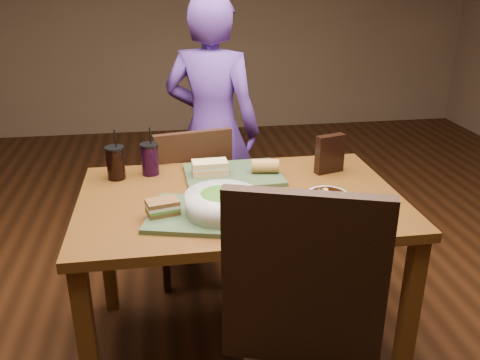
% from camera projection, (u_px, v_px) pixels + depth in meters
% --- Properties ---
extents(ground, '(6.00, 6.00, 0.00)m').
position_uv_depth(ground, '(240.00, 343.00, 2.35)').
color(ground, '#381C0B').
rests_on(ground, ground).
extents(dining_table, '(1.30, 0.85, 0.75)m').
position_uv_depth(dining_table, '(240.00, 216.00, 2.10)').
color(dining_table, '#593411').
rests_on(dining_table, ground).
extents(chair_far, '(0.45, 0.46, 0.89)m').
position_uv_depth(chair_far, '(194.00, 199.00, 2.65)').
color(chair_far, black).
rests_on(chair_far, ground).
extents(diner, '(0.65, 0.55, 1.51)m').
position_uv_depth(diner, '(212.00, 130.00, 2.90)').
color(diner, '#4E2D7C').
rests_on(diner, ground).
extents(tray_near, '(0.49, 0.42, 0.02)m').
position_uv_depth(tray_near, '(206.00, 215.00, 1.88)').
color(tray_near, '#344828').
rests_on(tray_near, dining_table).
extents(tray_far, '(0.43, 0.33, 0.02)m').
position_uv_depth(tray_far, '(233.00, 175.00, 2.26)').
color(tray_far, '#344828').
rests_on(tray_far, dining_table).
extents(salad_bowl, '(0.27, 0.27, 0.09)m').
position_uv_depth(salad_bowl, '(222.00, 202.00, 1.86)').
color(salad_bowl, silver).
rests_on(salad_bowl, tray_near).
extents(soup_bowl, '(0.26, 0.26, 0.08)m').
position_uv_depth(soup_bowl, '(327.00, 200.00, 1.94)').
color(soup_bowl, white).
rests_on(soup_bowl, dining_table).
extents(sandwich_near, '(0.13, 0.10, 0.05)m').
position_uv_depth(sandwich_near, '(163.00, 207.00, 1.86)').
color(sandwich_near, '#593819').
rests_on(sandwich_near, tray_near).
extents(sandwich_far, '(0.16, 0.09, 0.06)m').
position_uv_depth(sandwich_far, '(210.00, 168.00, 2.23)').
color(sandwich_far, tan).
rests_on(sandwich_far, tray_far).
extents(baguette_near, '(0.14, 0.09, 0.07)m').
position_uv_depth(baguette_near, '(258.00, 219.00, 1.76)').
color(baguette_near, '#AD7533').
rests_on(baguette_near, tray_near).
extents(baguette_far, '(0.13, 0.08, 0.06)m').
position_uv_depth(baguette_far, '(265.00, 166.00, 2.25)').
color(baguette_far, '#AD7533').
rests_on(baguette_far, tray_far).
extents(cup_cola, '(0.08, 0.08, 0.23)m').
position_uv_depth(cup_cola, '(116.00, 163.00, 2.21)').
color(cup_cola, black).
rests_on(cup_cola, dining_table).
extents(cup_berry, '(0.08, 0.08, 0.22)m').
position_uv_depth(cup_berry, '(150.00, 159.00, 2.26)').
color(cup_berry, black).
rests_on(cup_berry, dining_table).
extents(chip_bag, '(0.14, 0.08, 0.18)m').
position_uv_depth(chip_bag, '(330.00, 154.00, 2.28)').
color(chip_bag, black).
rests_on(chip_bag, dining_table).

